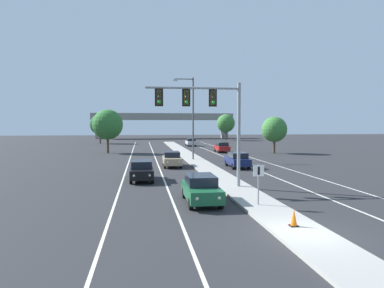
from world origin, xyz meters
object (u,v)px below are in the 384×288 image
(overhead_signal_mast, at_px, (207,110))
(street_lamp_median, at_px, (191,113))
(car_oncoming_green, at_px, (201,189))
(median_sign_post, at_px, (259,178))
(car_receding_red, at_px, (222,147))
(tree_far_left_a, at_px, (100,124))
(car_receding_navy, at_px, (237,160))
(car_receding_silver, at_px, (191,142))
(tree_far_left_c, at_px, (108,125))
(traffic_cone_median_nose, at_px, (294,218))
(tree_far_right_c, at_px, (274,129))
(car_oncoming_tan, at_px, (172,159))
(tree_far_right_a, at_px, (226,123))
(car_oncoming_black, at_px, (142,170))

(overhead_signal_mast, distance_m, street_lamp_median, 19.40)
(overhead_signal_mast, height_order, car_oncoming_green, overhead_signal_mast)
(median_sign_post, xyz_separation_m, car_receding_red, (6.36, 36.85, -0.77))
(median_sign_post, distance_m, tree_far_left_a, 67.06)
(overhead_signal_mast, relative_size, car_receding_navy, 1.60)
(car_receding_silver, bearing_deg, car_receding_red, -80.41)
(tree_far_left_c, bearing_deg, tree_far_left_a, 98.75)
(traffic_cone_median_nose, bearing_deg, car_receding_silver, 86.58)
(car_oncoming_green, relative_size, traffic_cone_median_nose, 6.04)
(tree_far_right_c, bearing_deg, traffic_cone_median_nose, -109.78)
(car_receding_silver, bearing_deg, car_receding_navy, -90.14)
(car_oncoming_tan, relative_size, tree_far_right_a, 0.63)
(tree_far_left_a, height_order, tree_far_right_c, tree_far_left_a)
(car_receding_silver, bearing_deg, car_oncoming_black, -102.94)
(car_oncoming_black, distance_m, car_receding_red, 29.56)
(tree_far_left_c, bearing_deg, tree_far_right_c, -8.71)
(median_sign_post, bearing_deg, street_lamp_median, 90.44)
(median_sign_post, relative_size, car_oncoming_green, 0.49)
(car_receding_red, relative_size, tree_far_right_a, 0.63)
(car_oncoming_tan, height_order, tree_far_right_c, tree_far_right_c)
(car_oncoming_green, relative_size, tree_far_right_c, 0.80)
(car_receding_navy, bearing_deg, car_receding_red, 81.81)
(car_oncoming_tan, relative_size, tree_far_right_c, 0.80)
(car_receding_silver, height_order, tree_far_left_a, tree_far_left_a)
(median_sign_post, height_order, tree_far_right_c, tree_far_right_c)
(car_receding_navy, height_order, tree_far_left_a, tree_far_left_a)
(median_sign_post, distance_m, car_receding_red, 37.41)
(tree_far_left_a, bearing_deg, car_oncoming_green, -78.66)
(car_receding_navy, xyz_separation_m, tree_far_left_c, (-14.92, 20.37, 3.57))
(car_oncoming_green, bearing_deg, median_sign_post, -27.88)
(median_sign_post, height_order, street_lamp_median, street_lamp_median)
(overhead_signal_mast, xyz_separation_m, median_sign_post, (1.76, -5.71, -3.85))
(median_sign_post, bearing_deg, traffic_cone_median_nose, -87.39)
(street_lamp_median, height_order, tree_far_right_c, street_lamp_median)
(car_receding_red, relative_size, tree_far_right_c, 0.80)
(tree_far_left_c, bearing_deg, traffic_cone_median_nose, -74.47)
(tree_far_right_c, bearing_deg, car_receding_red, 156.92)
(car_oncoming_black, bearing_deg, tree_far_right_a, 71.11)
(overhead_signal_mast, bearing_deg, tree_far_left_a, 103.15)
(median_sign_post, bearing_deg, tree_far_right_c, 67.73)
(overhead_signal_mast, distance_m, median_sign_post, 7.11)
(car_receding_silver, xyz_separation_m, traffic_cone_median_nose, (-3.42, -57.24, -0.31))
(car_oncoming_green, bearing_deg, car_oncoming_black, 111.43)
(overhead_signal_mast, height_order, tree_far_right_c, overhead_signal_mast)
(car_oncoming_green, height_order, car_receding_silver, same)
(overhead_signal_mast, xyz_separation_m, car_oncoming_green, (-1.12, -4.18, -4.62))
(overhead_signal_mast, xyz_separation_m, street_lamp_median, (1.57, 19.33, 0.35))
(car_oncoming_green, bearing_deg, tree_far_right_a, 75.55)
(car_oncoming_black, distance_m, tree_far_right_c, 31.07)
(tree_far_left_c, relative_size, tree_far_left_a, 1.01)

